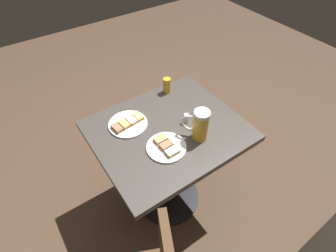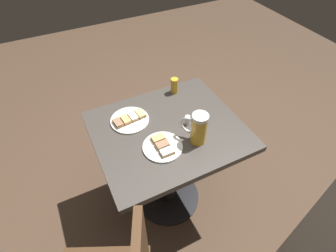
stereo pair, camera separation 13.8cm
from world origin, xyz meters
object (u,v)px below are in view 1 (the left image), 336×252
plate_near (128,123)px  beer_glass_small (167,85)px  plate_far (166,147)px  salt_shaker (186,118)px  beer_mug (200,125)px

plate_near → beer_glass_small: bearing=19.5°
plate_far → salt_shaker: bearing=25.3°
plate_near → beer_mug: size_ratio=1.20×
plate_near → beer_glass_small: size_ratio=2.20×
plate_far → salt_shaker: salt_shaker is taller
plate_near → salt_shaker: (0.27, -0.16, 0.02)m
beer_mug → plate_near: bearing=132.0°
beer_glass_small → beer_mug: bearing=-101.2°
beer_mug → beer_glass_small: (0.08, 0.40, -0.04)m
beer_glass_small → salt_shaker: 0.29m
beer_mug → beer_glass_small: size_ratio=1.83×
plate_near → beer_glass_small: 0.36m
plate_near → plate_far: size_ratio=1.05×
beer_mug → salt_shaker: beer_mug is taller
plate_near → beer_glass_small: (0.34, 0.12, 0.04)m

